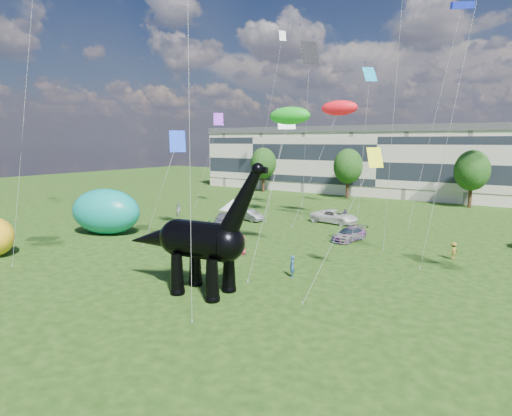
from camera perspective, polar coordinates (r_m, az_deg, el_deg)
The scene contains 14 objects.
ground at distance 27.96m, azimuth -6.39°, elevation -12.64°, with size 220.00×220.00×0.00m, color #16330C.
terrace_row at distance 85.59m, azimuth 16.92°, elevation 5.70°, with size 78.00×11.00×12.00m, color beige.
tree_far_left at distance 86.67m, azimuth 1.00°, elevation 6.32°, with size 5.20×5.20×9.44m.
tree_mid_left at distance 78.41m, azimuth 12.18°, elevation 5.84°, with size 5.20×5.20×9.44m.
tree_mid_right at distance 73.43m, azimuth 26.88°, elevation 4.88°, with size 5.20×5.20×9.44m.
dinosaur_sculpture at distance 29.28m, azimuth -7.94°, elevation -4.47°, with size 11.42×3.42×9.30m.
car_silver at distance 52.23m, azimuth -4.34°, elevation -1.50°, with size 1.93×4.80×1.63m, color #B4B5B9.
car_grey at distance 55.58m, azimuth -0.86°, elevation -0.96°, with size 1.49×4.27×1.41m, color slate.
car_white at distance 54.71m, azimuth 10.40°, elevation -1.13°, with size 2.77×6.00×1.67m, color silver.
car_dark at distance 45.44m, azimuth 12.34°, elevation -3.43°, with size 1.92×4.72×1.37m, color #595960.
gazebo_left at distance 57.89m, azimuth -3.05°, elevation 0.48°, with size 4.15×4.15×2.50m.
inflatable_teal at distance 50.19m, azimuth -19.37°, elevation -0.44°, with size 8.07×5.05×5.05m, color #0B8E83.
visitors at distance 44.92m, azimuth 5.25°, elevation -3.20°, with size 42.19×24.76×1.82m.
kites at distance 45.92m, azimuth 10.94°, elevation 18.47°, with size 59.57×53.80×30.60m.
Camera 1 is at (16.89, -19.78, 10.26)m, focal length 30.00 mm.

